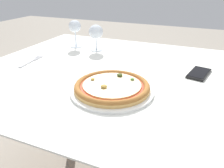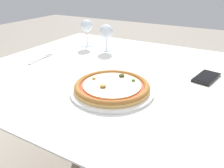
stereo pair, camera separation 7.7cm
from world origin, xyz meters
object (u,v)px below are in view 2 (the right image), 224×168
Objects in this scene: wine_glass_far_left at (106,32)px; wine_glass_far_right at (87,27)px; dining_table at (111,87)px; pizza_plate at (112,87)px; cell_phone at (206,77)px; fork at (41,58)px.

wine_glass_far_left is 0.92× the size of wine_glass_far_right.
dining_table is 0.24m from pizza_plate.
cell_phone is at bearing 45.77° from pizza_plate.
wine_glass_far_right is (-0.43, 0.46, 0.10)m from pizza_plate.
dining_table is 0.46m from wine_glass_far_right.
wine_glass_far_left reaches higher than fork.
fork is 1.09× the size of cell_phone.
wine_glass_far_left is (0.21, 0.30, 0.10)m from fork.
fork is (-0.38, -0.05, 0.09)m from dining_table.
wine_glass_far_right is (0.06, 0.32, 0.11)m from fork.
wine_glass_far_right reaches higher than fork.
fork is at bearing -168.98° from cell_phone.
wine_glass_far_right reaches higher than cell_phone.
pizza_plate is 0.63m from wine_glass_far_right.
dining_table is 6.69× the size of fork.
cell_phone is at bearing -14.71° from wine_glass_far_left.
pizza_plate is 0.40m from cell_phone.
pizza_plate is at bearing -46.93° from wine_glass_far_right.
wine_glass_far_right reaches higher than dining_table.
pizza_plate is 1.77× the size of fork.
dining_table is at bearing 7.33° from fork.
wine_glass_far_right reaches higher than wine_glass_far_left.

